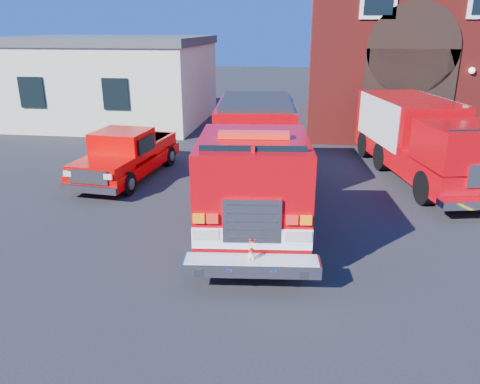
# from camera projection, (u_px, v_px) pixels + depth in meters

# --- Properties ---
(ground) EXTENTS (100.00, 100.00, 0.00)m
(ground) POSITION_uv_depth(u_px,v_px,m) (246.00, 224.00, 12.13)
(ground) COLOR black
(ground) RESTS_ON ground
(parking_stripe_mid) EXTENTS (0.12, 3.00, 0.01)m
(parking_stripe_mid) POSITION_uv_depth(u_px,v_px,m) (462.00, 186.00, 15.02)
(parking_stripe_mid) COLOR #DCC10B
(parking_stripe_mid) RESTS_ON ground
(parking_stripe_far) EXTENTS (0.12, 3.00, 0.01)m
(parking_stripe_far) POSITION_uv_depth(u_px,v_px,m) (438.00, 161.00, 17.82)
(parking_stripe_far) COLOR #DCC10B
(parking_stripe_far) RESTS_ON ground
(fire_station) EXTENTS (15.20, 10.20, 8.45)m
(fire_station) POSITION_uv_depth(u_px,v_px,m) (467.00, 39.00, 22.59)
(fire_station) COLOR maroon
(fire_station) RESTS_ON ground
(side_building) EXTENTS (10.20, 8.20, 4.35)m
(side_building) POSITION_uv_depth(u_px,v_px,m) (109.00, 79.00, 24.70)
(side_building) COLOR beige
(side_building) RESTS_ON ground
(fire_engine) EXTENTS (3.33, 9.12, 2.75)m
(fire_engine) POSITION_uv_depth(u_px,v_px,m) (255.00, 158.00, 12.81)
(fire_engine) COLOR black
(fire_engine) RESTS_ON ground
(pickup_truck) EXTENTS (2.31, 5.20, 1.65)m
(pickup_truck) POSITION_uv_depth(u_px,v_px,m) (127.00, 155.00, 15.63)
(pickup_truck) COLOR black
(pickup_truck) RESTS_ON ground
(secondary_truck) EXTENTS (3.90, 7.94, 2.47)m
(secondary_truck) POSITION_uv_depth(u_px,v_px,m) (423.00, 138.00, 15.54)
(secondary_truck) COLOR black
(secondary_truck) RESTS_ON ground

